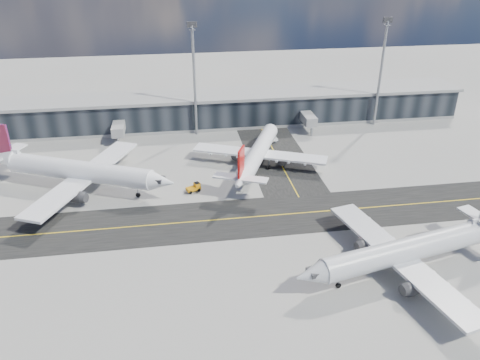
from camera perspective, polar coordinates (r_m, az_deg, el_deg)
The scene contains 9 objects.
ground at distance 83.83m, azimuth -2.99°, elevation -6.34°, with size 300.00×300.00×0.00m, color gray.
taxiway_lanes at distance 93.29m, azimuth -1.30°, elevation -2.54°, with size 180.00×63.00×0.03m.
terminal_concourse at distance 131.68m, azimuth -5.56°, elevation 8.36°, with size 152.00×19.80×8.80m.
floodlight_masts at distance 121.75m, azimuth -5.60°, elevation 12.46°, with size 102.50×0.70×28.90m.
airliner_af at distance 101.54m, azimuth -19.25°, elevation 1.07°, with size 40.59×35.04×12.61m.
airliner_redtail at distance 105.73m, azimuth 2.19°, elevation 3.34°, with size 30.05×34.79×10.78m.
airliner_near at distance 77.23m, azimuth 19.75°, elevation -8.04°, with size 37.96×32.60×11.32m.
baggage_tug at distance 96.80m, azimuth -5.57°, elevation -0.89°, with size 3.20×2.42×1.82m.
service_van at distance 122.12m, azimuth 4.01°, elevation 5.17°, with size 2.15×4.67×1.30m, color white.
Camera 1 is at (-6.25, -69.68, 46.18)m, focal length 35.00 mm.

